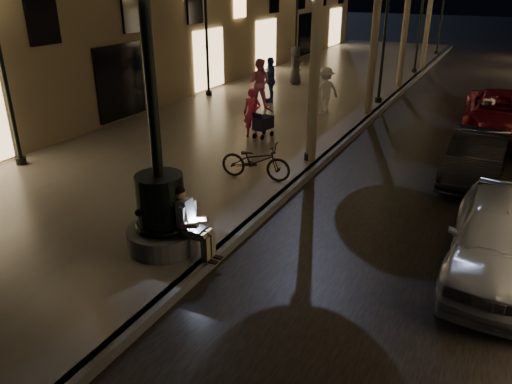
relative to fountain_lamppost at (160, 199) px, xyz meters
The scene contains 23 objects.
ground 13.09m from the fountain_lamppost, 85.60° to the left, with size 120.00×120.00×0.00m, color black.
cobble_lane 13.65m from the fountain_lamppost, 72.90° to the left, with size 6.00×45.00×0.02m, color black.
promenade 13.39m from the fountain_lamppost, 102.99° to the left, with size 8.00×45.00×0.20m, color slate.
curb_strip 13.09m from the fountain_lamppost, 85.60° to the left, with size 0.25×45.00×0.20m, color #59595B.
fountain_lamppost is the anchor object (origin of this frame).
seated_man_laptop 0.68m from the fountain_lamppost, ahead, with size 1.00×0.34×1.37m.
lamp_curb_a 6.37m from the fountain_lamppost, 83.35° to the left, with size 0.36×0.36×4.81m.
lamp_curb_b 14.16m from the fountain_lamppost, 87.14° to the left, with size 0.36×0.36×4.81m.
lamp_curb_c 22.10m from the fountain_lamppost, 88.18° to the left, with size 0.36×0.36×4.81m.
lamp_curb_d 30.08m from the fountain_lamppost, 88.66° to the left, with size 0.36×0.36×4.81m.
lamp_left_a 7.00m from the fountain_lamppost, 162.65° to the left, with size 0.36×0.36×4.81m.
lamp_left_b 13.75m from the fountain_lamppost, 118.07° to the left, with size 0.36×0.36×4.81m.
lamp_left_c 23.00m from the fountain_lamppost, 106.22° to the left, with size 0.36×0.36×4.81m.
stroller 7.51m from the fountain_lamppost, 101.07° to the left, with size 0.51×0.96×0.97m.
car_front 6.27m from the fountain_lamppost, 20.49° to the left, with size 1.77×4.41×1.50m, color #939599.
car_second 8.68m from the fountain_lamppost, 54.25° to the left, with size 1.35×3.88×1.28m, color black.
car_third 13.05m from the fountain_lamppost, 65.34° to the left, with size 2.41×5.24×1.45m, color maroon.
pedestrian_red 7.49m from the fountain_lamppost, 103.86° to the left, with size 0.58×0.38×1.58m, color #C72750.
pedestrian_pink 11.62m from the fountain_lamppost, 107.24° to the left, with size 0.93×0.72×1.91m, color #D47092.
pedestrian_white 11.35m from the fountain_lamppost, 93.73° to the left, with size 1.13×0.65×1.74m, color white.
pedestrian_blue 12.55m from the fountain_lamppost, 105.76° to the left, with size 1.08×0.45×1.84m, color navy.
pedestrian_dark 16.45m from the fountain_lamppost, 103.74° to the left, with size 0.89×0.58×1.81m, color #313236.
bicycle 4.03m from the fountain_lamppost, 90.18° to the left, with size 0.65×1.86×0.98m, color black.
Camera 1 is at (4.45, -4.81, 5.05)m, focal length 35.00 mm.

